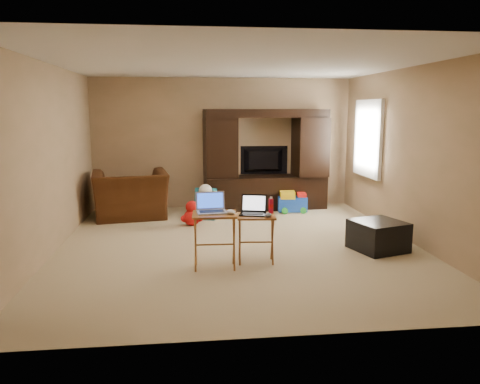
{
  "coord_description": "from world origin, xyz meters",
  "views": [
    {
      "loc": [
        -0.71,
        -6.37,
        1.89
      ],
      "look_at": [
        0.0,
        -0.2,
        0.8
      ],
      "focal_mm": 35.0,
      "sensor_mm": 36.0,
      "label": 1
    }
  ],
  "objects": [
    {
      "name": "entertainment_center",
      "position": [
        0.8,
        2.43,
        0.95
      ],
      "size": [
        2.37,
        0.76,
        1.91
      ],
      "primitive_type": "cube",
      "rotation": [
        0.0,
        0.0,
        0.08
      ],
      "color": "black",
      "rests_on": "floor"
    },
    {
      "name": "ceiling",
      "position": [
        0.0,
        0.0,
        2.5
      ],
      "size": [
        5.5,
        5.5,
        0.0
      ],
      "primitive_type": "plane",
      "rotation": [
        3.14,
        0.0,
        0.0
      ],
      "color": "silver",
      "rests_on": "ground"
    },
    {
      "name": "wall_front",
      "position": [
        0.0,
        -2.75,
        1.25
      ],
      "size": [
        5.0,
        0.0,
        5.0
      ],
      "primitive_type": "plane",
      "rotation": [
        -1.57,
        0.0,
        0.0
      ],
      "color": "tan",
      "rests_on": "ground"
    },
    {
      "name": "child_rocker",
      "position": [
        -0.38,
        1.75,
        0.26
      ],
      "size": [
        0.5,
        0.54,
        0.52
      ],
      "primitive_type": null,
      "rotation": [
        0.0,
        0.0,
        -0.27
      ],
      "color": "#186E85",
      "rests_on": "floor"
    },
    {
      "name": "wall_left",
      "position": [
        -2.5,
        0.0,
        1.25
      ],
      "size": [
        0.0,
        5.5,
        5.5
      ],
      "primitive_type": "plane",
      "rotation": [
        1.57,
        0.0,
        1.57
      ],
      "color": "tan",
      "rests_on": "ground"
    },
    {
      "name": "window_frame",
      "position": [
        2.46,
        1.55,
        1.4
      ],
      "size": [
        0.06,
        1.14,
        1.34
      ],
      "primitive_type": "cube",
      "color": "white",
      "rests_on": "ground"
    },
    {
      "name": "tray_table_left",
      "position": [
        -0.39,
        -0.94,
        0.34
      ],
      "size": [
        0.54,
        0.44,
        0.68
      ],
      "primitive_type": "cube",
      "rotation": [
        0.0,
        0.0,
        -0.05
      ],
      "color": "#A06526",
      "rests_on": "floor"
    },
    {
      "name": "window_pane",
      "position": [
        2.48,
        1.55,
        1.4
      ],
      "size": [
        0.0,
        1.2,
        1.2
      ],
      "primitive_type": "plane",
      "rotation": [
        1.57,
        0.0,
        -1.57
      ],
      "color": "white",
      "rests_on": "ground"
    },
    {
      "name": "tray_table_right",
      "position": [
        0.13,
        -0.79,
        0.3
      ],
      "size": [
        0.5,
        0.41,
        0.61
      ],
      "primitive_type": "cube",
      "rotation": [
        0.0,
        0.0,
        -0.09
      ],
      "color": "#975D24",
      "rests_on": "floor"
    },
    {
      "name": "floor",
      "position": [
        0.0,
        0.0,
        0.0
      ],
      "size": [
        5.5,
        5.5,
        0.0
      ],
      "primitive_type": "plane",
      "color": "#CBB58D",
      "rests_on": "ground"
    },
    {
      "name": "television",
      "position": [
        0.8,
        2.66,
        0.91
      ],
      "size": [
        0.97,
        0.17,
        0.56
      ],
      "primitive_type": "imported",
      "rotation": [
        0.0,
        0.0,
        3.1
      ],
      "color": "black",
      "rests_on": "entertainment_center"
    },
    {
      "name": "recliner",
      "position": [
        -1.7,
        1.94,
        0.41
      ],
      "size": [
        1.43,
        1.3,
        0.82
      ],
      "primitive_type": "imported",
      "rotation": [
        0.0,
        0.0,
        3.3
      ],
      "color": "#44220E",
      "rests_on": "floor"
    },
    {
      "name": "wall_back",
      "position": [
        0.0,
        2.75,
        1.25
      ],
      "size": [
        5.0,
        0.0,
        5.0
      ],
      "primitive_type": "plane",
      "rotation": [
        1.57,
        0.0,
        0.0
      ],
      "color": "tan",
      "rests_on": "ground"
    },
    {
      "name": "mouse_right",
      "position": [
        0.26,
        -0.91,
        0.63
      ],
      "size": [
        0.12,
        0.14,
        0.05
      ],
      "primitive_type": "ellipsoid",
      "rotation": [
        0.0,
        0.0,
        -0.4
      ],
      "color": "#404045",
      "rests_on": "tray_table_right"
    },
    {
      "name": "water_bottle",
      "position": [
        0.33,
        -0.71,
        0.7
      ],
      "size": [
        0.06,
        0.06,
        0.19
      ],
      "primitive_type": "cylinder",
      "color": "#B50B23",
      "rests_on": "tray_table_right"
    },
    {
      "name": "ottoman",
      "position": [
        1.87,
        -0.45,
        0.2
      ],
      "size": [
        0.78,
        0.78,
        0.4
      ],
      "primitive_type": "cube",
      "rotation": [
        0.0,
        0.0,
        0.3
      ],
      "color": "black",
      "rests_on": "floor"
    },
    {
      "name": "wall_right",
      "position": [
        2.5,
        0.0,
        1.25
      ],
      "size": [
        0.0,
        5.5,
        5.5
      ],
      "primitive_type": "plane",
      "rotation": [
        1.57,
        0.0,
        -1.57
      ],
      "color": "tan",
      "rests_on": "ground"
    },
    {
      "name": "push_toy",
      "position": [
        1.25,
        2.06,
        0.2
      ],
      "size": [
        0.58,
        0.44,
        0.41
      ],
      "primitive_type": null,
      "rotation": [
        0.0,
        0.0,
        -0.1
      ],
      "color": "blue",
      "rests_on": "floor"
    },
    {
      "name": "mouse_left",
      "position": [
        -0.2,
        -1.01,
        0.71
      ],
      "size": [
        0.14,
        0.16,
        0.06
      ],
      "primitive_type": "ellipsoid",
      "rotation": [
        0.0,
        0.0,
        0.42
      ],
      "color": "white",
      "rests_on": "tray_table_left"
    },
    {
      "name": "plush_toy",
      "position": [
        -0.64,
        1.21,
        0.21
      ],
      "size": [
        0.38,
        0.32,
        0.42
      ],
      "primitive_type": null,
      "color": "red",
      "rests_on": "floor"
    },
    {
      "name": "laptop_right",
      "position": [
        0.09,
        -0.77,
        0.73
      ],
      "size": [
        0.38,
        0.34,
        0.24
      ],
      "primitive_type": "cube",
      "rotation": [
        0.0,
        0.0,
        -0.27
      ],
      "color": "black",
      "rests_on": "tray_table_right"
    },
    {
      "name": "laptop_left",
      "position": [
        -0.42,
        -0.91,
        0.8
      ],
      "size": [
        0.38,
        0.32,
        0.24
      ],
      "primitive_type": "cube",
      "rotation": [
        0.0,
        0.0,
        0.08
      ],
      "color": "#A7A8AB",
      "rests_on": "tray_table_left"
    }
  ]
}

